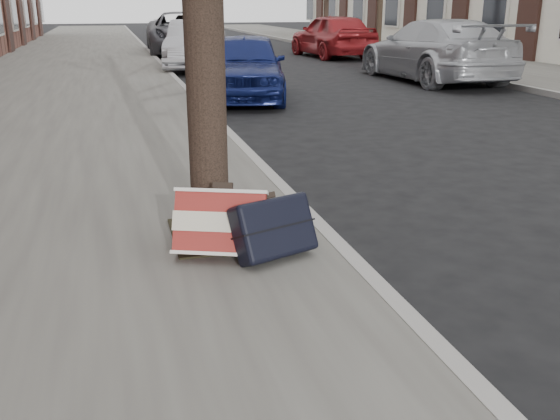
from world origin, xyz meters
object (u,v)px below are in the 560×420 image
object	(u,v)px
suitcase_navy	(273,227)
car_near_front	(245,66)
suitcase_red	(221,224)
car_near_mid	(197,45)

from	to	relation	value
suitcase_navy	car_near_front	size ratio (longest dim) A/B	0.15
suitcase_red	car_near_mid	bearing A→B (deg)	104.19
suitcase_red	car_near_front	bearing A→B (deg)	98.24
suitcase_red	car_near_mid	xyz separation A→B (m)	(1.81, 14.16, 0.32)
suitcase_red	car_near_front	world-z (taller)	car_near_front
suitcase_red	car_near_mid	world-z (taller)	car_near_mid
suitcase_red	car_near_front	xyz separation A→B (m)	(1.92, 8.16, 0.28)
suitcase_navy	car_near_mid	bearing A→B (deg)	63.81
car_near_mid	suitcase_red	bearing A→B (deg)	-84.47
suitcase_navy	car_near_mid	xyz separation A→B (m)	(1.47, 14.29, 0.33)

